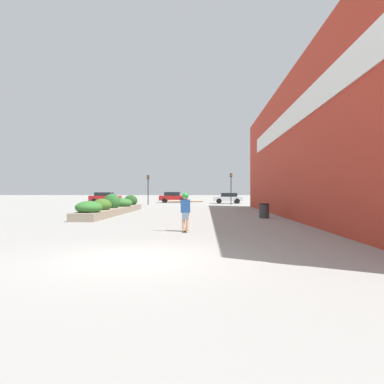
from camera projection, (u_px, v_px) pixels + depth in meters
ground_plane at (137, 258)px, 8.01m from camera, size 300.00×300.00×0.00m
building_wall_right at (288, 149)px, 20.93m from camera, size 0.67×30.54×8.35m
planter_box at (113, 207)px, 23.85m from camera, size 1.48×13.11×1.42m
skateboard at (185, 230)px, 13.38m from camera, size 0.21×0.79×0.09m
skateboarder at (185, 207)px, 13.38m from camera, size 1.34×0.25×1.43m
trash_bin at (264, 211)px, 20.26m from camera, size 0.61×0.61×0.87m
car_leftmost at (228, 198)px, 45.71m from camera, size 3.83×1.94×1.41m
car_center_left at (105, 197)px, 45.73m from camera, size 3.97×2.04×1.48m
car_center_right at (173, 197)px, 49.08m from camera, size 4.00×1.95×1.52m
car_rightmost at (292, 198)px, 45.43m from camera, size 3.87×1.98×1.52m
traffic_light_left at (148, 185)px, 41.40m from camera, size 0.28×0.30×3.56m
traffic_light_right at (231, 183)px, 41.57m from camera, size 0.28×0.30×3.81m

